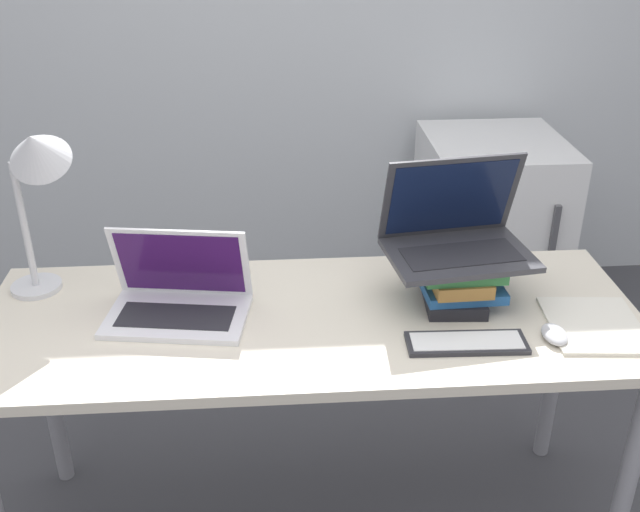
% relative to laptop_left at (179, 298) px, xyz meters
% --- Properties ---
extents(desk, '(1.76, 0.66, 0.77)m').
position_rel_laptop_left_xyz_m(desk, '(0.35, -0.04, -0.13)').
color(desk, beige).
rests_on(desk, ground_plane).
extents(laptop_left, '(0.40, 0.29, 0.24)m').
position_rel_laptop_left_xyz_m(laptop_left, '(0.00, 0.00, 0.00)').
color(laptop_left, silver).
rests_on(laptop_left, desk).
extents(book_stack, '(0.23, 0.26, 0.13)m').
position_rel_laptop_left_xyz_m(book_stack, '(0.75, 0.02, 0.02)').
color(book_stack, black).
rests_on(book_stack, desk).
extents(laptop_on_books, '(0.41, 0.31, 0.26)m').
position_rel_laptop_left_xyz_m(laptop_on_books, '(0.75, 0.05, 0.14)').
color(laptop_on_books, '#333338').
rests_on(laptop_on_books, book_stack).
extents(wireless_keyboard, '(0.30, 0.11, 0.01)m').
position_rel_laptop_left_xyz_m(wireless_keyboard, '(0.73, -0.20, -0.04)').
color(wireless_keyboard, '#28282D').
rests_on(wireless_keyboard, desk).
extents(mouse, '(0.06, 0.10, 0.03)m').
position_rel_laptop_left_xyz_m(mouse, '(0.96, -0.19, -0.03)').
color(mouse, '#B2B2B7').
rests_on(mouse, desk).
extents(notepad, '(0.26, 0.29, 0.01)m').
position_rel_laptop_left_xyz_m(notepad, '(1.08, -0.14, -0.04)').
color(notepad, silver).
rests_on(notepad, desk).
extents(desk_lamp, '(0.23, 0.20, 0.52)m').
position_rel_laptop_left_xyz_m(desk_lamp, '(-0.35, 0.13, 0.33)').
color(desk_lamp, silver).
rests_on(desk_lamp, desk).
extents(mini_fridge, '(0.57, 0.62, 0.83)m').
position_rel_laptop_left_xyz_m(mini_fridge, '(1.20, 1.18, -0.40)').
color(mini_fridge, white).
rests_on(mini_fridge, ground_plane).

